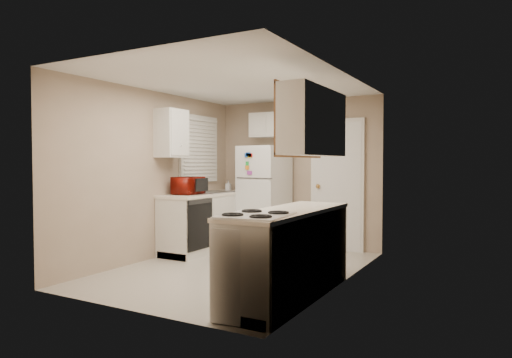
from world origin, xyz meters
The scene contains 19 objects.
floor centered at (0.00, 0.00, 0.00)m, with size 3.80×3.80×0.00m, color beige.
ceiling centered at (0.00, 0.00, 2.40)m, with size 3.80×3.80×0.00m, color white.
wall_left centered at (-1.40, 0.00, 1.20)m, with size 3.80×3.80×0.00m, color tan.
wall_right centered at (1.40, 0.00, 1.20)m, with size 3.80×3.80×0.00m, color tan.
wall_back centered at (0.00, 1.90, 1.20)m, with size 2.80×2.80×0.00m, color tan.
wall_front centered at (0.00, -1.90, 1.20)m, with size 2.80×2.80×0.00m, color tan.
left_counter centered at (-1.10, 0.90, 0.45)m, with size 0.60×1.80×0.90m, color silver.
dishwasher centered at (-0.81, 0.30, 0.49)m, with size 0.03×0.58×0.72m, color black.
sink centered at (-1.10, 1.05, 0.86)m, with size 0.54×0.74×0.16m, color gray.
microwave centered at (-1.15, 0.48, 1.05)m, with size 0.26×0.47×0.31m, color maroon.
soap_bottle centered at (-1.15, 1.60, 1.00)m, with size 0.08×0.08×0.17m, color white.
window_blinds centered at (-1.36, 1.05, 1.60)m, with size 0.10×0.98×1.08m, color silver.
upper_cabinet_left centered at (-1.25, 0.22, 1.80)m, with size 0.30×0.45×0.70m, color silver.
refrigerator centered at (-0.43, 1.55, 0.82)m, with size 0.68×0.66×1.64m, color white.
cabinet_over_fridge centered at (-0.40, 1.75, 2.00)m, with size 0.70×0.30×0.40m, color silver.
interior_door centered at (0.70, 1.86, 1.02)m, with size 0.86×0.06×2.08m, color white.
right_counter centered at (1.10, -0.80, 0.45)m, with size 0.60×2.00×0.90m, color silver.
stove centered at (1.08, -1.45, 0.42)m, with size 0.55×0.68×0.83m, color white.
upper_cabinet_right centered at (1.25, -0.50, 1.80)m, with size 0.30×1.20×0.70m, color silver.
Camera 1 is at (3.05, -5.00, 1.38)m, focal length 32.00 mm.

